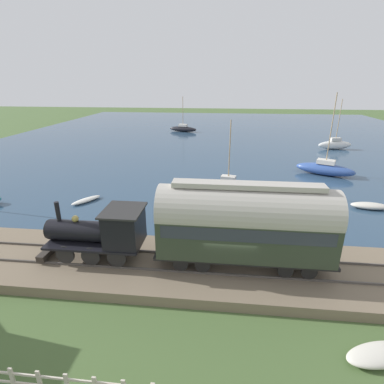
{
  "coord_description": "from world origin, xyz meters",
  "views": [
    {
      "loc": [
        -13.42,
        0.46,
        9.72
      ],
      "look_at": [
        5.97,
        2.56,
        2.41
      ],
      "focal_mm": 28.0,
      "sensor_mm": 36.0,
      "label": 1
    }
  ],
  "objects_px": {
    "steam_locomotive": "(104,230)",
    "sailboat_black": "(183,129)",
    "rowboat_off_pier": "(290,211)",
    "passenger_coach": "(245,222)",
    "beached_dinghy": "(381,355)",
    "sailboat_blue": "(325,169)",
    "rowboat_far_out": "(370,206)",
    "rowboat_near_shore": "(86,200)",
    "sailboat_navy": "(228,185)",
    "sailboat_white": "(335,144)"
  },
  "relations": [
    {
      "from": "sailboat_blue",
      "to": "sailboat_navy",
      "type": "relative_size",
      "value": 1.31
    },
    {
      "from": "passenger_coach",
      "to": "sailboat_navy",
      "type": "bearing_deg",
      "value": 2.98
    },
    {
      "from": "sailboat_white",
      "to": "rowboat_far_out",
      "type": "bearing_deg",
      "value": 158.29
    },
    {
      "from": "steam_locomotive",
      "to": "sailboat_navy",
      "type": "relative_size",
      "value": 0.86
    },
    {
      "from": "sailboat_white",
      "to": "rowboat_off_pier",
      "type": "xyz_separation_m",
      "value": [
        -24.53,
        11.17,
        -0.49
      ]
    },
    {
      "from": "passenger_coach",
      "to": "sailboat_blue",
      "type": "bearing_deg",
      "value": -27.13
    },
    {
      "from": "rowboat_far_out",
      "to": "sailboat_navy",
      "type": "bearing_deg",
      "value": 80.56
    },
    {
      "from": "steam_locomotive",
      "to": "rowboat_near_shore",
      "type": "distance_m",
      "value": 10.62
    },
    {
      "from": "rowboat_far_out",
      "to": "sailboat_black",
      "type": "bearing_deg",
      "value": 33.76
    },
    {
      "from": "sailboat_navy",
      "to": "rowboat_near_shore",
      "type": "relative_size",
      "value": 2.46
    },
    {
      "from": "passenger_coach",
      "to": "sailboat_white",
      "type": "relative_size",
      "value": 1.24
    },
    {
      "from": "sailboat_blue",
      "to": "rowboat_far_out",
      "type": "xyz_separation_m",
      "value": [
        -9.16,
        -0.84,
        -0.45
      ]
    },
    {
      "from": "sailboat_white",
      "to": "beached_dinghy",
      "type": "xyz_separation_m",
      "value": [
        -37.33,
        10.37,
        -0.5
      ]
    },
    {
      "from": "sailboat_black",
      "to": "sailboat_navy",
      "type": "bearing_deg",
      "value": -148.27
    },
    {
      "from": "sailboat_white",
      "to": "beached_dinghy",
      "type": "bearing_deg",
      "value": 154.19
    },
    {
      "from": "steam_locomotive",
      "to": "sailboat_black",
      "type": "distance_m",
      "value": 46.54
    },
    {
      "from": "passenger_coach",
      "to": "beached_dinghy",
      "type": "xyz_separation_m",
      "value": [
        -4.58,
        -4.88,
        -2.91
      ]
    },
    {
      "from": "sailboat_blue",
      "to": "rowboat_off_pier",
      "type": "xyz_separation_m",
      "value": [
        -10.94,
        5.73,
        -0.47
      ]
    },
    {
      "from": "steam_locomotive",
      "to": "sailboat_white",
      "type": "bearing_deg",
      "value": -34.58
    },
    {
      "from": "passenger_coach",
      "to": "sailboat_blue",
      "type": "relative_size",
      "value": 1.04
    },
    {
      "from": "sailboat_black",
      "to": "passenger_coach",
      "type": "bearing_deg",
      "value": -151.44
    },
    {
      "from": "sailboat_white",
      "to": "rowboat_near_shore",
      "type": "xyz_separation_m",
      "value": [
        -23.82,
        27.92,
        -0.56
      ]
    },
    {
      "from": "rowboat_off_pier",
      "to": "beached_dinghy",
      "type": "height_order",
      "value": "rowboat_off_pier"
    },
    {
      "from": "passenger_coach",
      "to": "rowboat_near_shore",
      "type": "bearing_deg",
      "value": 54.8
    },
    {
      "from": "passenger_coach",
      "to": "sailboat_blue",
      "type": "height_order",
      "value": "sailboat_blue"
    },
    {
      "from": "steam_locomotive",
      "to": "sailboat_white",
      "type": "distance_m",
      "value": 39.81
    },
    {
      "from": "sailboat_black",
      "to": "beached_dinghy",
      "type": "relative_size",
      "value": 2.26
    },
    {
      "from": "sailboat_blue",
      "to": "rowboat_far_out",
      "type": "distance_m",
      "value": 9.21
    },
    {
      "from": "rowboat_off_pier",
      "to": "rowboat_far_out",
      "type": "xyz_separation_m",
      "value": [
        1.78,
        -6.57,
        0.02
      ]
    },
    {
      "from": "sailboat_navy",
      "to": "rowboat_off_pier",
      "type": "distance_m",
      "value": 6.67
    },
    {
      "from": "sailboat_blue",
      "to": "beached_dinghy",
      "type": "height_order",
      "value": "sailboat_blue"
    },
    {
      "from": "sailboat_blue",
      "to": "rowboat_off_pier",
      "type": "distance_m",
      "value": 12.36
    },
    {
      "from": "sailboat_navy",
      "to": "steam_locomotive",
      "type": "bearing_deg",
      "value": 165.06
    },
    {
      "from": "rowboat_far_out",
      "to": "rowboat_off_pier",
      "type": "bearing_deg",
      "value": 110.0
    },
    {
      "from": "sailboat_white",
      "to": "passenger_coach",
      "type": "bearing_deg",
      "value": 144.75
    },
    {
      "from": "steam_locomotive",
      "to": "sailboat_white",
      "type": "xyz_separation_m",
      "value": [
        32.75,
        -22.57,
        -1.55
      ]
    },
    {
      "from": "rowboat_off_pier",
      "to": "passenger_coach",
      "type": "bearing_deg",
      "value": -147.28
    },
    {
      "from": "rowboat_off_pier",
      "to": "rowboat_near_shore",
      "type": "bearing_deg",
      "value": 146.72
    },
    {
      "from": "sailboat_black",
      "to": "beached_dinghy",
      "type": "height_order",
      "value": "sailboat_black"
    },
    {
      "from": "sailboat_blue",
      "to": "rowboat_near_shore",
      "type": "height_order",
      "value": "sailboat_blue"
    },
    {
      "from": "rowboat_far_out",
      "to": "rowboat_near_shore",
      "type": "height_order",
      "value": "rowboat_far_out"
    },
    {
      "from": "rowboat_off_pier",
      "to": "rowboat_near_shore",
      "type": "xyz_separation_m",
      "value": [
        0.72,
        16.75,
        -0.07
      ]
    },
    {
      "from": "steam_locomotive",
      "to": "sailboat_black",
      "type": "bearing_deg",
      "value": 2.67
    },
    {
      "from": "rowboat_far_out",
      "to": "beached_dinghy",
      "type": "relative_size",
      "value": 0.99
    },
    {
      "from": "sailboat_white",
      "to": "rowboat_off_pier",
      "type": "relative_size",
      "value": 2.8
    },
    {
      "from": "sailboat_black",
      "to": "rowboat_far_out",
      "type": "relative_size",
      "value": 2.28
    },
    {
      "from": "sailboat_white",
      "to": "rowboat_far_out",
      "type": "height_order",
      "value": "sailboat_white"
    },
    {
      "from": "steam_locomotive",
      "to": "rowboat_far_out",
      "type": "height_order",
      "value": "steam_locomotive"
    },
    {
      "from": "sailboat_black",
      "to": "rowboat_near_shore",
      "type": "distance_m",
      "value": 37.66
    },
    {
      "from": "rowboat_near_shore",
      "to": "beached_dinghy",
      "type": "bearing_deg",
      "value": 176.0
    }
  ]
}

